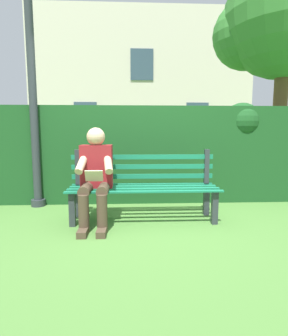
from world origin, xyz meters
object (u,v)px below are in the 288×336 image
at_px(park_bench, 143,185).
at_px(person_seated, 96,174).
at_px(tree, 279,21).
at_px(lamp_post, 31,66).

height_order(park_bench, person_seated, person_seated).
xyz_separation_m(person_seated, tree, (-3.42, -2.50, 2.73)).
height_order(park_bench, tree, tree).
relative_size(person_seated, lamp_post, 0.33).
relative_size(person_seated, tree, 0.25).
relative_size(park_bench, tree, 0.40).
bearing_deg(park_bench, lamp_post, -23.15).
xyz_separation_m(park_bench, tree, (-2.85, -2.32, 2.90)).
relative_size(park_bench, lamp_post, 0.53).
bearing_deg(lamp_post, park_bench, 156.85).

